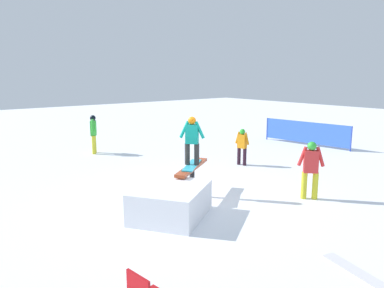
% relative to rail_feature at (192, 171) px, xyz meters
% --- Properties ---
extents(ground_plane, '(60.00, 60.00, 0.00)m').
position_rel_rail_feature_xyz_m(ground_plane, '(0.00, 0.00, -0.71)').
color(ground_plane, white).
extents(rail_feature, '(1.85, 1.35, 0.86)m').
position_rel_rail_feature_xyz_m(rail_feature, '(0.00, 0.00, 0.00)').
color(rail_feature, black).
rests_on(rail_feature, ground).
extents(snow_kicker_ramp, '(2.33, 2.24, 0.74)m').
position_rel_rail_feature_xyz_m(snow_kicker_ramp, '(-1.34, -0.88, -0.34)').
color(snow_kicker_ramp, white).
rests_on(snow_kicker_ramp, ground).
extents(main_rider_on_rail, '(1.21, 1.07, 1.34)m').
position_rel_rail_feature_xyz_m(main_rider_on_rail, '(0.00, 0.00, 0.81)').
color(main_rider_on_rail, '#2FADC9').
rests_on(main_rider_on_rail, rail_feature).
extents(bystander_red, '(0.55, 0.59, 1.56)m').
position_rel_rail_feature_xyz_m(bystander_red, '(2.32, -2.14, 0.17)').
color(bystander_red, gold).
rests_on(bystander_red, ground).
extents(bystander_orange, '(0.26, 0.59, 1.34)m').
position_rel_rail_feature_xyz_m(bystander_orange, '(3.64, 1.62, 0.04)').
color(bystander_orange, black).
rests_on(bystander_orange, ground).
extents(bystander_green, '(0.42, 0.64, 1.61)m').
position_rel_rail_feature_xyz_m(bystander_green, '(0.27, 6.93, 0.20)').
color(bystander_green, yellow).
rests_on(bystander_green, ground).
extents(loose_snowboard_white, '(0.67, 1.57, 0.02)m').
position_rel_rail_feature_xyz_m(loose_snowboard_white, '(-0.36, -4.98, -0.70)').
color(loose_snowboard_white, silver).
rests_on(loose_snowboard_white, ground).
extents(safety_fence, '(0.56, 4.27, 1.10)m').
position_rel_rail_feature_xyz_m(safety_fence, '(8.81, 2.49, -0.11)').
color(safety_fence, blue).
rests_on(safety_fence, ground).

